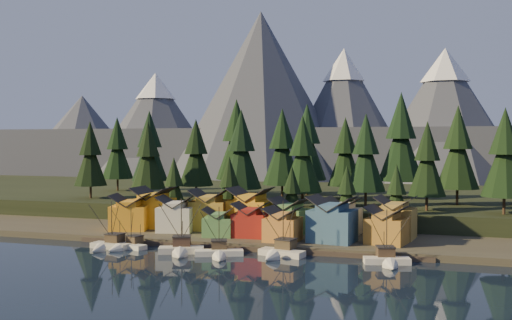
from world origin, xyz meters
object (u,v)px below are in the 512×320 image
(house_front_0, at_px, (130,211))
(house_front_1, at_px, (176,213))
(boat_6, at_px, (388,253))
(house_back_0, at_px, (153,206))
(boat_4, at_px, (279,245))
(house_back_1, at_px, (210,209))
(boat_0, at_px, (107,239))
(boat_3, at_px, (219,247))
(boat_1, at_px, (126,240))
(boat_2, at_px, (181,242))

(house_front_0, height_order, house_front_1, house_front_0)
(boat_6, distance_m, house_back_0, 64.83)
(house_back_0, bearing_deg, boat_4, -27.72)
(boat_6, bearing_deg, house_front_0, 152.33)
(house_back_0, relative_size, house_back_1, 1.02)
(boat_0, xyz_separation_m, house_front_0, (-4.29, 17.44, 3.82))
(boat_3, xyz_separation_m, house_back_0, (-27.18, 23.62, 4.83))
(boat_1, height_order, boat_6, boat_6)
(boat_0, bearing_deg, boat_4, 10.64)
(boat_0, distance_m, house_front_1, 20.38)
(boat_0, relative_size, house_front_1, 1.19)
(boat_4, height_order, boat_6, boat_4)
(boat_3, bearing_deg, house_front_0, 128.82)
(house_front_0, distance_m, house_back_1, 20.01)
(boat_6, xyz_separation_m, house_back_1, (-45.47, 21.55, 4.46))
(boat_0, relative_size, house_front_0, 1.10)
(boat_6, relative_size, house_front_0, 1.10)
(boat_6, xyz_separation_m, house_front_1, (-52.31, 16.33, 3.75))
(boat_6, height_order, house_back_1, house_back_1)
(house_front_1, xyz_separation_m, house_back_0, (-8.74, 5.01, 0.80))
(boat_1, height_order, boat_3, boat_3)
(boat_1, height_order, house_back_1, house_back_1)
(boat_0, distance_m, boat_6, 60.24)
(house_back_1, bearing_deg, house_front_0, -168.72)
(house_front_0, distance_m, house_front_1, 12.22)
(boat_1, xyz_separation_m, boat_2, (13.94, -1.61, 0.71))
(boat_2, height_order, boat_3, boat_2)
(boat_2, height_order, house_front_0, boat_2)
(boat_1, bearing_deg, house_back_0, 119.89)
(boat_1, xyz_separation_m, house_front_0, (-8.05, 15.97, 4.25))
(boat_0, xyz_separation_m, boat_4, (38.30, 3.12, 0.21))
(house_back_0, height_order, house_back_1, house_back_0)
(boat_4, height_order, house_back_1, house_back_1)
(boat_3, bearing_deg, boat_2, 158.39)
(boat_2, relative_size, boat_6, 1.10)
(house_front_1, bearing_deg, boat_1, -114.44)
(boat_1, relative_size, house_front_1, 1.03)
(boat_1, height_order, boat_2, boat_2)
(boat_6, bearing_deg, boat_1, 166.35)
(boat_0, bearing_deg, boat_2, 5.53)
(boat_2, bearing_deg, boat_3, -20.86)
(boat_1, relative_size, boat_6, 0.86)
(boat_0, xyz_separation_m, boat_3, (26.34, -0.19, -0.28))
(boat_1, bearing_deg, house_front_0, 134.79)
(boat_4, bearing_deg, boat_1, -163.70)
(house_front_1, bearing_deg, boat_0, -123.96)
(boat_4, bearing_deg, boat_3, -150.95)
(boat_6, distance_m, house_front_0, 66.40)
(house_front_1, relative_size, house_back_1, 0.97)
(boat_2, bearing_deg, house_front_0, 120.87)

